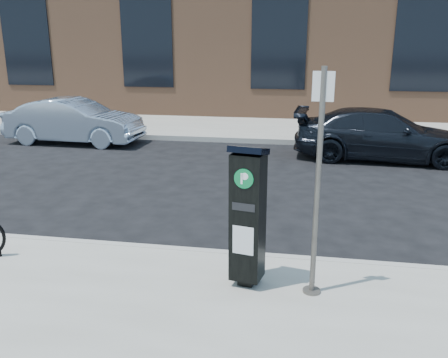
% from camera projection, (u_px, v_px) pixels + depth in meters
% --- Properties ---
extents(ground, '(120.00, 120.00, 0.00)m').
position_uv_depth(ground, '(219.00, 260.00, 6.67)').
color(ground, black).
rests_on(ground, ground).
extents(sidewalk_far, '(60.00, 12.00, 0.15)m').
position_uv_depth(sidewalk_far, '(280.00, 113.00, 19.89)').
color(sidewalk_far, gray).
rests_on(sidewalk_far, ground).
extents(curb_near, '(60.00, 0.12, 0.16)m').
position_uv_depth(curb_near, '(219.00, 256.00, 6.63)').
color(curb_near, '#9E9B93').
rests_on(curb_near, ground).
extents(curb_far, '(60.00, 0.12, 0.16)m').
position_uv_depth(curb_far, '(268.00, 141.00, 14.23)').
color(curb_far, '#9E9B93').
rests_on(curb_far, ground).
extents(building, '(28.00, 10.05, 8.25)m').
position_uv_depth(building, '(286.00, 14.00, 21.58)').
color(building, '#905F41').
rests_on(building, ground).
extents(parking_kiosk, '(0.46, 0.42, 1.72)m').
position_uv_depth(parking_kiosk, '(248.00, 215.00, 5.48)').
color(parking_kiosk, black).
rests_on(parking_kiosk, sidewalk_near).
extents(sign_pole, '(0.23, 0.21, 2.58)m').
position_uv_depth(sign_pole, '(318.00, 187.00, 5.18)').
color(sign_pole, '#494541').
rests_on(sign_pole, sidewalk_near).
extents(car_silver, '(4.09, 1.55, 1.33)m').
position_uv_depth(car_silver, '(74.00, 121.00, 14.18)').
color(car_silver, '#9CAFC7').
rests_on(car_silver, ground).
extents(car_dark, '(4.57, 2.08, 1.30)m').
position_uv_depth(car_dark, '(382.00, 135.00, 12.22)').
color(car_dark, black).
rests_on(car_dark, ground).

